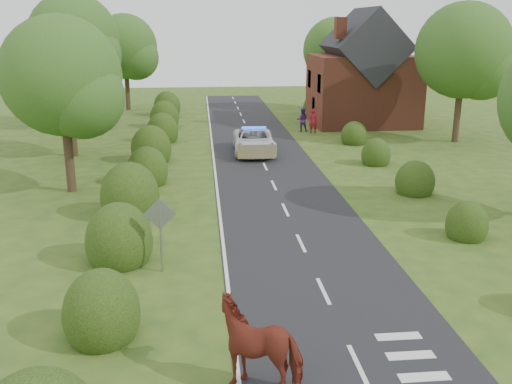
{
  "coord_description": "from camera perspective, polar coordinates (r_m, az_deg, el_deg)",
  "views": [
    {
      "loc": [
        -3.59,
        -15.62,
        7.87
      ],
      "look_at": [
        -1.44,
        6.57,
        1.3
      ],
      "focal_mm": 40.0,
      "sensor_mm": 36.0,
      "label": 1
    }
  ],
  "objects": [
    {
      "name": "tree_right_b",
      "position": [
        41.55,
        20.49,
        12.75
      ],
      "size": [
        6.56,
        6.4,
        9.4
      ],
      "color": "#332316",
      "rests_on": "ground"
    },
    {
      "name": "tree_left_c",
      "position": [
        46.37,
        -17.39,
        14.05
      ],
      "size": [
        6.97,
        6.8,
        10.22
      ],
      "color": "#332316",
      "rests_on": "ground"
    },
    {
      "name": "house",
      "position": [
        47.63,
        10.64,
        11.23
      ],
      "size": [
        8.0,
        7.4,
        9.17
      ],
      "color": "brown",
      "rests_on": "ground"
    },
    {
      "name": "road_sign",
      "position": [
        18.74,
        -9.54,
        -3.2
      ],
      "size": [
        1.06,
        0.08,
        2.53
      ],
      "color": "gray",
      "rests_on": "ground"
    },
    {
      "name": "road",
      "position": [
        31.82,
        1.12,
        2.11
      ],
      "size": [
        6.0,
        70.0,
        0.02
      ],
      "primitive_type": "cube",
      "color": "black",
      "rests_on": "ground"
    },
    {
      "name": "hedgerow_right",
      "position": [
        29.62,
        14.78,
        1.56
      ],
      "size": [
        2.1,
        45.78,
        2.1
      ],
      "color": "black",
      "rests_on": "ground"
    },
    {
      "name": "hedgerow_left",
      "position": [
        28.38,
        -11.27,
        1.56
      ],
      "size": [
        2.75,
        50.41,
        3.0
      ],
      "color": "black",
      "rests_on": "ground"
    },
    {
      "name": "tree_left_a",
      "position": [
        28.27,
        -18.41,
        10.46
      ],
      "size": [
        5.74,
        5.6,
        8.38
      ],
      "color": "#332316",
      "rests_on": "ground"
    },
    {
      "name": "ground",
      "position": [
        17.86,
        6.75,
        -9.86
      ],
      "size": [
        120.0,
        120.0,
        0.0
      ],
      "primitive_type": "plane",
      "color": "#2F4D1C"
    },
    {
      "name": "cow",
      "position": [
        13.36,
        0.51,
        -15.3
      ],
      "size": [
        2.67,
        1.96,
        1.7
      ],
      "primitive_type": "imported",
      "rotation": [
        0.0,
        0.0,
        -1.89
      ],
      "color": "maroon",
      "rests_on": "ground"
    },
    {
      "name": "pedestrian_red",
      "position": [
        43.2,
        5.73,
        7.09
      ],
      "size": [
        0.69,
        0.47,
        1.85
      ],
      "primitive_type": "imported",
      "rotation": [
        0.0,
        0.0,
        3.09
      ],
      "color": "maroon",
      "rests_on": "ground"
    },
    {
      "name": "pedestrian_purple",
      "position": [
        43.83,
        4.65,
        7.2
      ],
      "size": [
        0.96,
        0.81,
        1.78
      ],
      "primitive_type": "imported",
      "rotation": [
        0.0,
        0.0,
        2.98
      ],
      "color": "#4F276A",
      "rests_on": "ground"
    },
    {
      "name": "tree_left_d",
      "position": [
        55.91,
        -12.72,
        13.75
      ],
      "size": [
        6.15,
        6.0,
        8.89
      ],
      "color": "#332316",
      "rests_on": "ground"
    },
    {
      "name": "police_van",
      "position": [
        36.23,
        -0.21,
        5.11
      ],
      "size": [
        2.69,
        5.62,
        1.68
      ],
      "rotation": [
        0.0,
        0.0,
        -0.03
      ],
      "color": "silver",
      "rests_on": "ground"
    },
    {
      "name": "tree_right_c",
      "position": [
        55.05,
        8.22,
        13.63
      ],
      "size": [
        6.15,
        6.0,
        8.58
      ],
      "color": "#332316",
      "rests_on": "ground"
    },
    {
      "name": "tree_left_b",
      "position": [
        36.41,
        -18.01,
        11.18
      ],
      "size": [
        5.74,
        5.6,
        8.07
      ],
      "color": "#332316",
      "rests_on": "ground"
    },
    {
      "name": "road_markings",
      "position": [
        29.67,
        -1.49,
        1.08
      ],
      "size": [
        4.96,
        70.0,
        0.01
      ],
      "color": "white",
      "rests_on": "road"
    }
  ]
}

